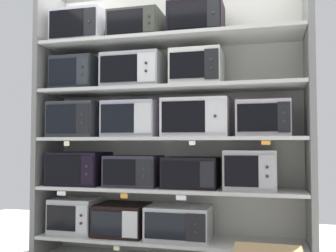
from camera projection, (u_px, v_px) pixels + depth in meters
back_panel at (175, 119)px, 3.74m from camera, size 2.54×0.04×2.54m
upright_left at (49, 119)px, 3.77m from camera, size 0.05×0.50×2.54m
upright_right at (310, 114)px, 3.17m from camera, size 0.05×0.50×2.54m
shelf_0 at (168, 239)px, 3.42m from camera, size 2.34×0.50×0.03m
microwave_0 at (76, 215)px, 3.65m from camera, size 0.42×0.36×0.32m
microwave_1 at (122, 219)px, 3.53m from camera, size 0.45×0.42×0.28m
microwave_2 at (179, 222)px, 3.40m from camera, size 0.55×0.40×0.28m
price_tag_0 at (116, 248)px, 3.27m from camera, size 0.05×0.00×0.04m
shelf_1 at (168, 189)px, 3.44m from camera, size 2.34×0.50×0.03m
microwave_3 at (80, 168)px, 3.66m from camera, size 0.50×0.44×0.31m
microwave_4 at (134, 171)px, 3.53m from camera, size 0.48×0.39×0.28m
microwave_5 at (191, 172)px, 3.39m from camera, size 0.47×0.39×0.27m
microwave_6 at (250, 170)px, 3.27m from camera, size 0.43×0.40×0.33m
price_tag_1 at (61, 193)px, 3.42m from camera, size 0.08×0.00×0.04m
price_tag_2 at (124, 196)px, 3.27m from camera, size 0.06×0.00×0.04m
price_tag_3 at (181, 198)px, 3.15m from camera, size 0.09×0.00×0.04m
shelf_2 at (168, 139)px, 3.46m from camera, size 2.34×0.50×0.03m
microwave_7 at (78, 120)px, 3.69m from camera, size 0.45×0.44×0.33m
microwave_8 at (132, 119)px, 3.55m from camera, size 0.50×0.34×0.33m
microwave_9 at (196, 118)px, 3.40m from camera, size 0.58×0.36×0.34m
microwave_10 at (263, 119)px, 3.26m from camera, size 0.44×0.35×0.30m
price_tag_4 at (67, 144)px, 3.43m from camera, size 0.05×0.00×0.04m
price_tag_5 at (192, 143)px, 3.15m from camera, size 0.05×0.00×0.03m
price_tag_6 at (266, 143)px, 3.00m from camera, size 0.07×0.00×0.03m
shelf_3 at (168, 90)px, 3.48m from camera, size 2.34×0.50×0.03m
microwave_11 at (77, 75)px, 3.72m from camera, size 0.42×0.37×0.32m
microwave_12 at (134, 72)px, 3.57m from camera, size 0.54×0.39×0.32m
microwave_13 at (197, 69)px, 3.42m from camera, size 0.44×0.38×0.32m
shelf_4 at (168, 41)px, 3.51m from camera, size 2.34×0.50×0.03m
microwave_14 at (81, 29)px, 3.73m from camera, size 0.49×0.38×0.32m
microwave_15 at (137, 27)px, 3.58m from camera, size 0.47×0.38×0.26m
microwave_16 at (196, 21)px, 3.44m from camera, size 0.48×0.35×0.29m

